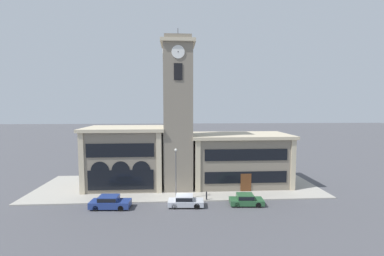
# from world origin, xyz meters

# --- Properties ---
(ground_plane) EXTENTS (300.00, 300.00, 0.00)m
(ground_plane) POSITION_xyz_m (0.00, 0.00, 0.00)
(ground_plane) COLOR #4C4C51
(sidewalk_kerb) EXTENTS (40.81, 12.88, 0.15)m
(sidewalk_kerb) POSITION_xyz_m (0.00, 6.44, 0.07)
(sidewalk_kerb) COLOR #A39E93
(sidewalk_kerb) RESTS_ON ground_plane
(clock_tower) EXTENTS (4.70, 4.70, 22.72)m
(clock_tower) POSITION_xyz_m (-0.00, 5.29, 10.81)
(clock_tower) COLOR gray
(clock_tower) RESTS_ON ground_plane
(town_hall_left_wing) EXTENTS (11.68, 8.28, 8.91)m
(town_hall_left_wing) POSITION_xyz_m (-7.79, 7.05, 4.48)
(town_hall_left_wing) COLOR gray
(town_hall_left_wing) RESTS_ON ground_plane
(town_hall_right_wing) EXTENTS (14.81, 8.28, 7.77)m
(town_hall_right_wing) POSITION_xyz_m (9.35, 7.06, 3.91)
(town_hall_right_wing) COLOR gray
(town_hall_right_wing) RESTS_ON ground_plane
(parked_car_near) EXTENTS (4.73, 2.10, 1.49)m
(parked_car_near) POSITION_xyz_m (-8.11, -1.41, 0.77)
(parked_car_near) COLOR navy
(parked_car_near) RESTS_ON ground_plane
(parked_car_mid) EXTENTS (4.31, 2.03, 1.38)m
(parked_car_mid) POSITION_xyz_m (0.75, -1.41, 0.73)
(parked_car_mid) COLOR #B2B7C1
(parked_car_mid) RESTS_ON ground_plane
(parked_car_far) EXTENTS (4.12, 2.04, 1.37)m
(parked_car_far) POSITION_xyz_m (8.09, -1.41, 0.71)
(parked_car_far) COLOR #285633
(parked_car_far) RESTS_ON ground_plane
(street_lamp) EXTENTS (0.36, 0.36, 6.56)m
(street_lamp) POSITION_xyz_m (-0.36, 0.47, 4.37)
(street_lamp) COLOR #4C4C51
(street_lamp) RESTS_ON sidewalk_kerb
(bollard) EXTENTS (0.18, 0.18, 1.06)m
(bollard) POSITION_xyz_m (3.50, 0.30, 0.67)
(bollard) COLOR black
(bollard) RESTS_ON sidewalk_kerb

